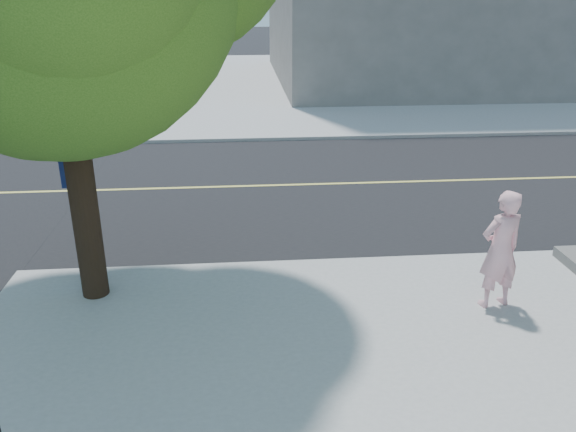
{
  "coord_description": "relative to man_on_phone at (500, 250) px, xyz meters",
  "views": [
    {
      "loc": [
        2.86,
        -9.09,
        4.58
      ],
      "look_at": [
        3.56,
        -0.85,
        1.3
      ],
      "focal_mm": 35.76,
      "sensor_mm": 36.0,
      "label": 1
    }
  ],
  "objects": [
    {
      "name": "sidewalk_ne",
      "position": [
        6.9,
        23.28,
        -0.97
      ],
      "size": [
        29.0,
        25.0,
        0.12
      ],
      "primitive_type": "cube",
      "color": "#A3A3A3",
      "rests_on": "ground"
    },
    {
      "name": "man_on_phone",
      "position": [
        0.0,
        0.0,
        0.0
      ],
      "size": [
        0.75,
        0.58,
        1.83
      ],
      "primitive_type": "imported",
      "rotation": [
        0.0,
        0.0,
        3.38
      ],
      "color": "#F2AFBB",
      "rests_on": "sidewalk_se"
    },
    {
      "name": "road_ew",
      "position": [
        -6.6,
        6.28,
        -1.03
      ],
      "size": [
        140.0,
        9.0,
        0.01
      ],
      "primitive_type": "cube",
      "color": "black",
      "rests_on": "ground"
    },
    {
      "name": "ground",
      "position": [
        -6.6,
        1.78,
        -1.03
      ],
      "size": [
        140.0,
        140.0,
        0.0
      ],
      "primitive_type": "plane",
      "color": "black",
      "rests_on": "ground"
    }
  ]
}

